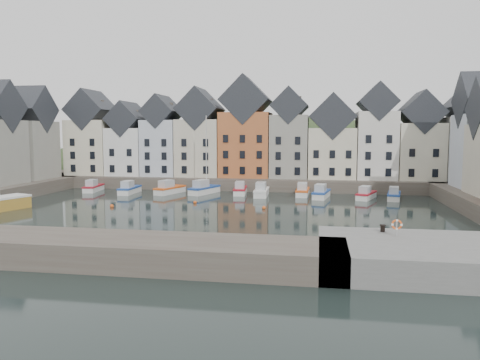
% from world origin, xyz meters
% --- Properties ---
extents(ground, '(260.00, 260.00, 0.00)m').
position_xyz_m(ground, '(0.00, 0.00, 0.00)').
color(ground, black).
rests_on(ground, ground).
extents(far_quay, '(90.00, 16.00, 2.00)m').
position_xyz_m(far_quay, '(0.00, 30.00, 1.00)').
color(far_quay, '#4A4039').
rests_on(far_quay, ground).
extents(near_quay, '(18.00, 10.00, 2.00)m').
position_xyz_m(near_quay, '(22.00, -20.00, 1.00)').
color(near_quay, '#60605E').
rests_on(near_quay, ground).
extents(near_wall, '(50.00, 6.00, 2.00)m').
position_xyz_m(near_wall, '(-10.00, -22.00, 1.00)').
color(near_wall, '#4A4039').
rests_on(near_wall, ground).
extents(hillside, '(153.60, 70.40, 64.00)m').
position_xyz_m(hillside, '(0.02, 56.00, -17.96)').
color(hillside, '#22371B').
rests_on(hillside, ground).
extents(far_terrace, '(72.37, 8.16, 17.78)m').
position_xyz_m(far_terrace, '(3.21, 28.00, 8.88)').
color(far_terrace, beige).
rests_on(far_terrace, far_quay).
extents(left_terrace, '(7.65, 17.00, 15.69)m').
position_xyz_m(left_terrace, '(-36.00, 13.50, 8.88)').
color(left_terrace, gray).
rests_on(left_terrace, left_quay).
extents(mooring_buoys, '(20.50, 5.50, 0.50)m').
position_xyz_m(mooring_buoys, '(-4.00, 5.33, 0.15)').
color(mooring_buoys, '#DC5419').
rests_on(mooring_buoys, ground).
extents(boat_a, '(2.58, 6.09, 2.27)m').
position_xyz_m(boat_a, '(-24.33, 18.17, 0.67)').
color(boat_a, silver).
rests_on(boat_a, ground).
extents(boat_b, '(2.08, 6.21, 2.36)m').
position_xyz_m(boat_b, '(-17.27, 16.57, 0.70)').
color(boat_b, silver).
rests_on(boat_b, ground).
extents(boat_c, '(3.83, 6.74, 2.47)m').
position_xyz_m(boat_c, '(-10.86, 17.55, 0.74)').
color(boat_c, silver).
rests_on(boat_c, ground).
extents(boat_d, '(4.16, 6.99, 12.77)m').
position_xyz_m(boat_d, '(-5.30, 18.22, 0.83)').
color(boat_d, silver).
rests_on(boat_d, ground).
extents(boat_e, '(2.45, 6.20, 2.32)m').
position_xyz_m(boat_e, '(0.56, 18.80, 0.69)').
color(boat_e, silver).
rests_on(boat_e, ground).
extents(boat_f, '(2.23, 6.50, 2.47)m').
position_xyz_m(boat_f, '(4.18, 17.13, 0.74)').
color(boat_f, silver).
rests_on(boat_f, ground).
extents(boat_g, '(2.05, 6.13, 2.34)m').
position_xyz_m(boat_g, '(10.48, 18.66, 0.70)').
color(boat_g, silver).
rests_on(boat_g, ground).
extents(boat_h, '(2.93, 6.43, 2.38)m').
position_xyz_m(boat_h, '(13.33, 16.55, 0.71)').
color(boat_h, silver).
rests_on(boat_h, ground).
extents(boat_i, '(3.64, 6.03, 2.21)m').
position_xyz_m(boat_i, '(19.89, 16.46, 0.66)').
color(boat_i, silver).
rests_on(boat_i, ground).
extents(boat_j, '(2.74, 5.89, 2.18)m').
position_xyz_m(boat_j, '(23.89, 16.50, 0.65)').
color(boat_j, silver).
rests_on(boat_j, ground).
extents(mooring_bollard, '(0.48, 0.48, 0.56)m').
position_xyz_m(mooring_bollard, '(17.99, -16.51, 2.31)').
color(mooring_bollard, black).
rests_on(mooring_bollard, near_quay).
extents(life_ring_post, '(0.80, 0.17, 1.30)m').
position_xyz_m(life_ring_post, '(18.81, -17.99, 2.86)').
color(life_ring_post, gray).
rests_on(life_ring_post, near_quay).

